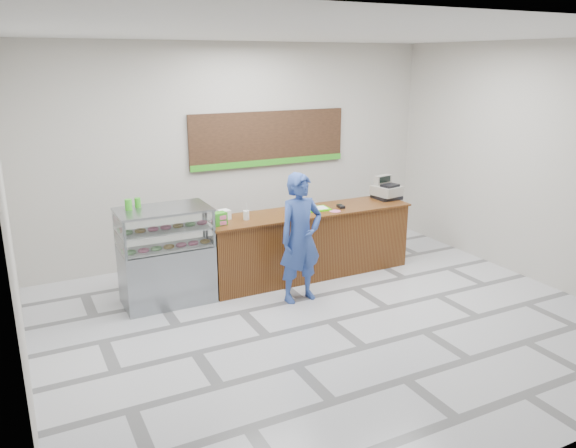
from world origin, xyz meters
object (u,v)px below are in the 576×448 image
display_case (166,255)px  serving_tray (316,209)px  sales_counter (309,243)px  cash_register (386,190)px  customer (301,238)px

display_case → serving_tray: display_case is taller
sales_counter → cash_register: bearing=4.2°
sales_counter → cash_register: cash_register is taller
sales_counter → cash_register: (1.50, 0.11, 0.65)m
sales_counter → display_case: display_case is taller
sales_counter → display_case: bearing=-180.0°
display_case → serving_tray: 2.37m
display_case → cash_register: size_ratio=2.80×
sales_counter → display_case: size_ratio=2.45×
display_case → customer: bearing=-24.6°
sales_counter → serving_tray: 0.54m
customer → display_case: bearing=150.6°
cash_register → display_case: bearing=170.0°
sales_counter → serving_tray: (0.12, 0.01, 0.52)m
display_case → cash_register: 3.75m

